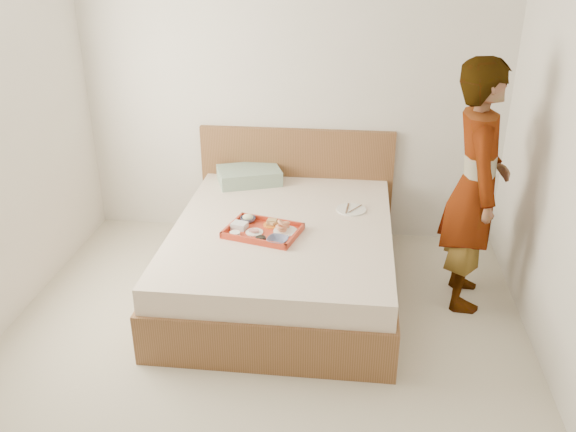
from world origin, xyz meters
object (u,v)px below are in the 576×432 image
Objects in this scene: tray at (263,231)px; person at (476,187)px; dinner_plate at (351,210)px; bed at (283,257)px.

person is (1.44, 0.18, 0.32)m from tray.
bed is at bearing -147.54° from dinner_plate.
tray is 0.76m from dinner_plate.
dinner_plate is 0.94m from person.
tray is 0.28× the size of person.
bed is 8.90× the size of dinner_plate.
dinner_plate reaches higher than bed.
person reaches higher than bed.
dinner_plate is (0.61, 0.46, -0.02)m from tray.
tray reaches higher than bed.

